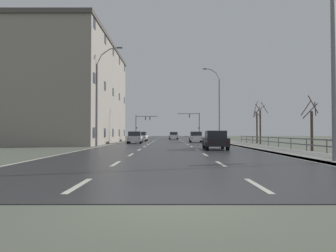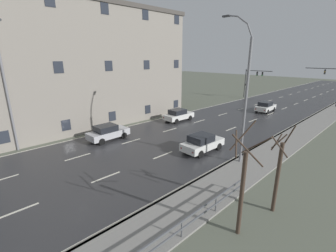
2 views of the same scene
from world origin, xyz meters
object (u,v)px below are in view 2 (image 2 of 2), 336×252
at_px(car_far_right, 265,107).
at_px(car_near_left, 202,143).
at_px(traffic_signal_left, 252,78).
at_px(car_mid_centre, 178,115).
at_px(traffic_signal_right, 334,81).
at_px(street_lamp_midground, 244,95).
at_px(street_lamp_left_bank, 7,93).
at_px(car_distant, 108,132).
at_px(brick_building, 82,66).

bearing_deg(car_far_right, car_near_left, -84.05).
height_order(traffic_signal_left, car_mid_centre, traffic_signal_left).
distance_m(traffic_signal_right, car_mid_centre, 27.88).
relative_size(street_lamp_midground, traffic_signal_left, 1.92).
distance_m(street_lamp_left_bank, car_near_left, 16.97).
xyz_separation_m(street_lamp_midground, street_lamp_left_bank, (-14.85, -12.03, -0.19)).
distance_m(street_lamp_left_bank, car_distant, 8.98).
bearing_deg(car_mid_centre, traffic_signal_right, 66.97).
bearing_deg(car_mid_centre, car_near_left, -33.67).
distance_m(street_lamp_midground, car_far_right, 20.46).
relative_size(car_mid_centre, car_near_left, 1.00).
bearing_deg(car_distant, car_mid_centre, 88.33).
bearing_deg(traffic_signal_left, car_near_left, -70.18).
bearing_deg(traffic_signal_right, brick_building, -123.09).
xyz_separation_m(traffic_signal_left, car_distant, (2.19, -33.92, -3.16)).
bearing_deg(brick_building, car_distant, -14.06).
xyz_separation_m(traffic_signal_left, car_far_right, (7.70, -10.18, -3.16)).
distance_m(traffic_signal_right, brick_building, 39.53).
bearing_deg(traffic_signal_right, street_lamp_midground, -88.96).
height_order(traffic_signal_right, car_near_left, traffic_signal_right).
relative_size(street_lamp_midground, traffic_signal_right, 1.70).
bearing_deg(street_lamp_midground, car_far_right, 108.34).
relative_size(traffic_signal_right, car_mid_centre, 1.57).
relative_size(traffic_signal_left, car_near_left, 1.38).
bearing_deg(street_lamp_left_bank, car_distant, 67.05).
bearing_deg(car_far_right, traffic_signal_right, 61.66).
relative_size(car_mid_centre, car_far_right, 0.99).
distance_m(traffic_signal_left, brick_building, 32.51).
bearing_deg(street_lamp_left_bank, car_far_right, 74.51).
height_order(car_distant, car_near_left, same).
distance_m(street_lamp_midground, car_near_left, 5.68).
bearing_deg(car_distant, street_lamp_midground, 20.14).
bearing_deg(street_lamp_midground, traffic_signal_right, 91.04).
bearing_deg(traffic_signal_left, street_lamp_midground, -64.35).
height_order(street_lamp_midground, traffic_signal_right, street_lamp_midground).
bearing_deg(car_near_left, street_lamp_left_bank, -132.81).
bearing_deg(car_far_right, car_distant, -105.72).
height_order(car_near_left, brick_building, brick_building).
bearing_deg(car_mid_centre, brick_building, -141.64).
distance_m(traffic_signal_right, car_near_left, 31.45).
relative_size(car_distant, car_near_left, 1.00).
height_order(traffic_signal_right, traffic_signal_left, traffic_signal_right).
bearing_deg(car_mid_centre, street_lamp_midground, -24.06).
xyz_separation_m(car_distant, car_mid_centre, (-0.06, 10.37, 0.00)).
xyz_separation_m(traffic_signal_right, car_distant, (-11.24, -35.61, -3.47)).
height_order(traffic_signal_right, car_mid_centre, traffic_signal_right).
bearing_deg(car_near_left, traffic_signal_right, 86.49).
xyz_separation_m(street_lamp_midground, car_mid_centre, (-11.86, 5.56, -4.57)).
bearing_deg(car_mid_centre, car_far_right, 68.42).
height_order(car_distant, brick_building, brick_building).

